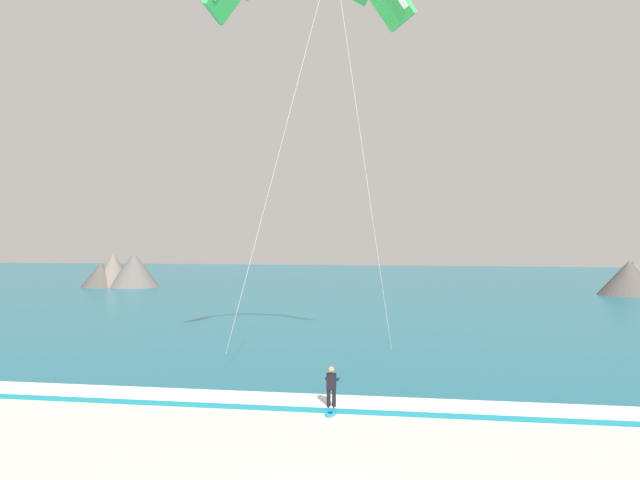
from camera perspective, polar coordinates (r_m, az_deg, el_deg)
The scene contains 6 objects.
sea at distance 85.29m, azimuth 8.31°, elevation -3.87°, with size 200.00×120.00×0.20m, color #146075.
surf_foam at distance 26.88m, azimuth 4.35°, elevation -12.98°, with size 200.00×1.94×0.04m, color white.
surfboard at distance 26.22m, azimuth 0.92°, elevation -13.75°, with size 0.47×1.41×0.09m.
kitesurfer at distance 26.03m, azimuth 0.93°, elevation -11.79°, with size 0.55×0.53×1.69m.
headland_right at distance 81.86m, azimuth 24.19°, elevation -2.91°, with size 9.30×9.53×3.80m.
headland_left at distance 88.23m, azimuth -15.85°, elevation -2.48°, with size 9.61×6.52×4.32m.
Camera 1 is at (2.60, -14.90, 6.43)m, focal length 39.59 mm.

